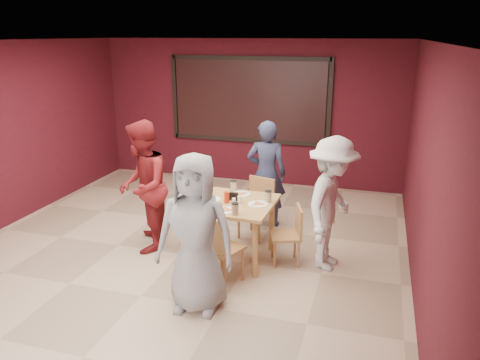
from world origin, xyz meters
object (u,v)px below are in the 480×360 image
(diner_back, at_px, (266,174))
(diner_right, at_px, (332,204))
(chair_front, at_px, (218,246))
(dining_table, at_px, (234,209))
(chair_back, at_px, (258,204))
(chair_right, at_px, (291,232))
(diner_front, at_px, (196,234))
(chair_left, at_px, (188,219))
(diner_left, at_px, (143,187))

(diner_back, relative_size, diner_right, 0.97)
(chair_front, bearing_deg, dining_table, 91.56)
(chair_front, xyz_separation_m, diner_back, (0.11, 1.97, 0.33))
(chair_back, relative_size, chair_right, 1.13)
(chair_front, height_order, diner_right, diner_right)
(diner_front, relative_size, diner_right, 1.02)
(dining_table, bearing_deg, chair_front, -88.44)
(chair_left, height_order, diner_right, diner_right)
(chair_front, height_order, diner_left, diner_left)
(dining_table, relative_size, diner_back, 0.63)
(chair_left, distance_m, diner_front, 1.52)
(chair_right, relative_size, diner_right, 0.45)
(chair_right, xyz_separation_m, diner_back, (-0.61, 1.18, 0.39))
(chair_front, height_order, chair_right, chair_front)
(dining_table, bearing_deg, chair_left, 173.60)
(chair_back, relative_size, chair_left, 1.11)
(dining_table, relative_size, diner_front, 0.59)
(dining_table, height_order, chair_right, dining_table)
(dining_table, distance_m, chair_back, 0.84)
(chair_right, bearing_deg, diner_right, 6.12)
(dining_table, distance_m, chair_right, 0.79)
(dining_table, xyz_separation_m, diner_left, (-1.29, -0.04, 0.20))
(chair_left, xyz_separation_m, diner_back, (0.81, 1.19, 0.38))
(chair_left, height_order, diner_back, diner_back)
(diner_front, bearing_deg, chair_back, 81.90)
(diner_left, bearing_deg, diner_front, 25.89)
(chair_front, xyz_separation_m, chair_back, (0.09, 1.51, -0.01))
(dining_table, xyz_separation_m, chair_front, (0.02, -0.70, -0.20))
(chair_right, height_order, diner_right, diner_right)
(chair_back, relative_size, diner_front, 0.50)
(chair_left, distance_m, diner_right, 1.96)
(chair_left, bearing_deg, chair_front, -47.74)
(diner_left, bearing_deg, chair_front, 42.77)
(chair_left, height_order, diner_front, diner_front)
(chair_front, relative_size, diner_right, 0.52)
(diner_front, bearing_deg, dining_table, 84.18)
(chair_right, distance_m, diner_front, 1.59)
(diner_front, xyz_separation_m, diner_left, (-1.25, 1.19, 0.03))
(chair_left, bearing_deg, diner_left, -169.26)
(diner_front, bearing_deg, diner_right, 43.24)
(chair_right, bearing_deg, diner_back, 117.49)
(chair_back, bearing_deg, diner_back, 88.03)
(chair_back, height_order, diner_front, diner_front)
(chair_back, bearing_deg, dining_table, -97.69)
(chair_front, bearing_deg, diner_right, 34.71)
(chair_right, bearing_deg, diner_left, -176.50)
(chair_left, xyz_separation_m, diner_right, (1.92, 0.06, 0.41))
(dining_table, height_order, chair_left, dining_table)
(diner_back, distance_m, diner_left, 1.92)
(diner_left, bearing_deg, chair_left, 80.42)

